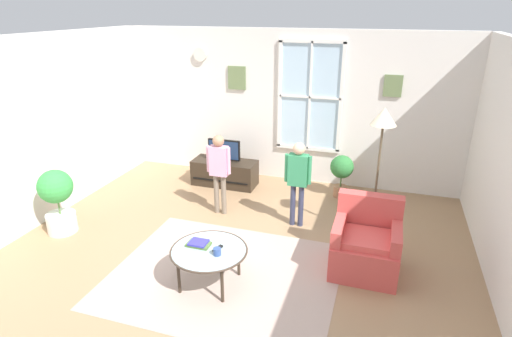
# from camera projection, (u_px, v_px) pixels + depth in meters

# --- Properties ---
(ground_plane) EXTENTS (6.48, 6.59, 0.02)m
(ground_plane) POSITION_uv_depth(u_px,v_px,m) (225.00, 269.00, 5.04)
(ground_plane) COLOR #9E7A56
(back_wall) EXTENTS (5.88, 0.17, 2.61)m
(back_wall) POSITION_uv_depth(u_px,v_px,m) (289.00, 107.00, 7.26)
(back_wall) COLOR silver
(back_wall) RESTS_ON ground_plane
(side_wall_left) EXTENTS (0.12, 5.99, 2.61)m
(side_wall_left) POSITION_uv_depth(u_px,v_px,m) (6.00, 142.00, 5.42)
(side_wall_left) COLOR silver
(side_wall_left) RESTS_ON ground_plane
(area_rug) EXTENTS (2.61, 2.14, 0.01)m
(area_rug) POSITION_uv_depth(u_px,v_px,m) (225.00, 274.00, 4.92)
(area_rug) COLOR tan
(area_rug) RESTS_ON ground_plane
(tv_stand) EXTENTS (1.11, 0.47, 0.44)m
(tv_stand) POSITION_uv_depth(u_px,v_px,m) (225.00, 173.00, 7.34)
(tv_stand) COLOR #2D2319
(tv_stand) RESTS_ON ground_plane
(television) EXTENTS (0.57, 0.08, 0.38)m
(television) POSITION_uv_depth(u_px,v_px,m) (224.00, 150.00, 7.18)
(television) COLOR #4C4C4C
(television) RESTS_ON tv_stand
(armchair) EXTENTS (0.76, 0.74, 0.87)m
(armchair) POSITION_uv_depth(u_px,v_px,m) (366.00, 245.00, 4.92)
(armchair) COLOR #D14C47
(armchair) RESTS_ON ground_plane
(coffee_table) EXTENTS (0.86, 0.86, 0.45)m
(coffee_table) POSITION_uv_depth(u_px,v_px,m) (209.00, 252.00, 4.62)
(coffee_table) COLOR #99B2B7
(coffee_table) RESTS_ON ground_plane
(book_stack) EXTENTS (0.26, 0.17, 0.05)m
(book_stack) POSITION_uv_depth(u_px,v_px,m) (199.00, 244.00, 4.69)
(book_stack) COLOR #557536
(book_stack) RESTS_ON coffee_table
(cup) EXTENTS (0.08, 0.08, 0.08)m
(cup) POSITION_uv_depth(u_px,v_px,m) (217.00, 252.00, 4.51)
(cup) COLOR #334C8C
(cup) RESTS_ON coffee_table
(remote_near_books) EXTENTS (0.08, 0.15, 0.02)m
(remote_near_books) POSITION_uv_depth(u_px,v_px,m) (218.00, 248.00, 4.62)
(remote_near_books) COLOR black
(remote_near_books) RESTS_ON coffee_table
(person_green_shirt) EXTENTS (0.37, 0.17, 1.24)m
(person_green_shirt) POSITION_uv_depth(u_px,v_px,m) (298.00, 175.00, 5.76)
(person_green_shirt) COLOR #333851
(person_green_shirt) RESTS_ON ground_plane
(person_pink_shirt) EXTENTS (0.37, 0.17, 1.24)m
(person_pink_shirt) POSITION_uv_depth(u_px,v_px,m) (219.00, 165.00, 6.12)
(person_pink_shirt) COLOR #726656
(person_pink_shirt) RESTS_ON ground_plane
(potted_plant_by_window) EXTENTS (0.38, 0.38, 0.71)m
(potted_plant_by_window) POSITION_uv_depth(u_px,v_px,m) (342.00, 170.00, 6.78)
(potted_plant_by_window) COLOR #9E6B4C
(potted_plant_by_window) RESTS_ON ground_plane
(potted_plant_corner) EXTENTS (0.46, 0.46, 0.91)m
(potted_plant_corner) POSITION_uv_depth(u_px,v_px,m) (57.00, 198.00, 5.69)
(potted_plant_corner) COLOR silver
(potted_plant_corner) RESTS_ON ground_plane
(floor_lamp) EXTENTS (0.32, 0.32, 1.81)m
(floor_lamp) POSITION_uv_depth(u_px,v_px,m) (382.00, 131.00, 5.15)
(floor_lamp) COLOR black
(floor_lamp) RESTS_ON ground_plane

